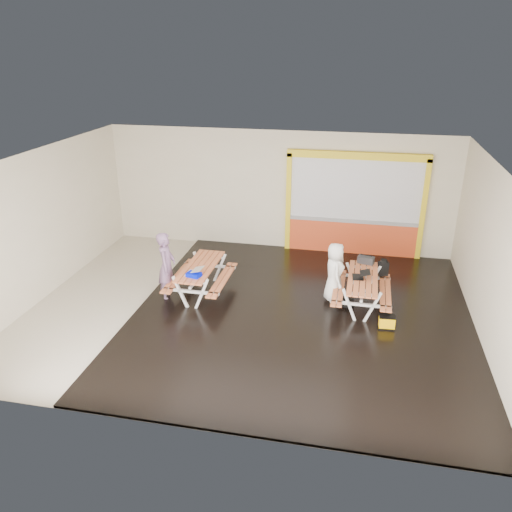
% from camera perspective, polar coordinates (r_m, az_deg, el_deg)
% --- Properties ---
extents(room, '(10.02, 8.02, 3.52)m').
position_cam_1_polar(room, '(11.07, -0.96, 1.80)').
color(room, '#C0B6A2').
rests_on(room, ground).
extents(deck, '(7.50, 7.98, 0.05)m').
position_cam_1_polar(deck, '(11.63, 5.16, -6.63)').
color(deck, black).
rests_on(deck, room).
extents(kiosk, '(3.88, 0.16, 3.00)m').
position_cam_1_polar(kiosk, '(14.65, 10.97, 5.44)').
color(kiosk, '#D3461F').
rests_on(kiosk, room).
extents(picnic_table_left, '(1.36, 1.98, 0.79)m').
position_cam_1_polar(picnic_table_left, '(12.32, -6.24, -1.86)').
color(picnic_table_left, '#C06437').
rests_on(picnic_table_left, deck).
extents(picnic_table_right, '(1.33, 1.93, 0.77)m').
position_cam_1_polar(picnic_table_right, '(11.94, 11.87, -3.16)').
color(picnic_table_right, '#C06437').
rests_on(picnic_table_right, deck).
extents(person_left, '(0.49, 0.67, 1.69)m').
position_cam_1_polar(person_left, '(12.21, -10.01, -1.15)').
color(person_left, slate).
rests_on(person_left, deck).
extents(person_right, '(0.61, 0.78, 1.43)m').
position_cam_1_polar(person_right, '(11.93, 8.83, -1.81)').
color(person_right, white).
rests_on(person_right, deck).
extents(laptop_left, '(0.41, 0.38, 0.17)m').
position_cam_1_polar(laptop_left, '(11.80, -7.01, -1.78)').
color(laptop_left, silver).
rests_on(laptop_left, picnic_table_left).
extents(laptop_right, '(0.41, 0.37, 0.16)m').
position_cam_1_polar(laptop_right, '(11.82, 11.67, -2.16)').
color(laptop_right, black).
rests_on(laptop_right, picnic_table_right).
extents(blue_pouch, '(0.35, 0.29, 0.09)m').
position_cam_1_polar(blue_pouch, '(11.68, -7.00, -2.10)').
color(blue_pouch, '#000FD6').
rests_on(blue_pouch, picnic_table_left).
extents(toolbox, '(0.42, 0.29, 0.22)m').
position_cam_1_polar(toolbox, '(12.60, 12.25, -0.43)').
color(toolbox, black).
rests_on(toolbox, picnic_table_right).
extents(backpack, '(0.28, 0.22, 0.41)m').
position_cam_1_polar(backpack, '(12.64, 14.10, -1.26)').
color(backpack, black).
rests_on(backpack, picnic_table_right).
extents(dark_case, '(0.38, 0.31, 0.13)m').
position_cam_1_polar(dark_case, '(12.09, 10.08, -5.20)').
color(dark_case, black).
rests_on(dark_case, deck).
extents(fluke_bag, '(0.36, 0.25, 0.30)m').
position_cam_1_polar(fluke_bag, '(11.33, 14.50, -7.21)').
color(fluke_bag, black).
rests_on(fluke_bag, deck).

